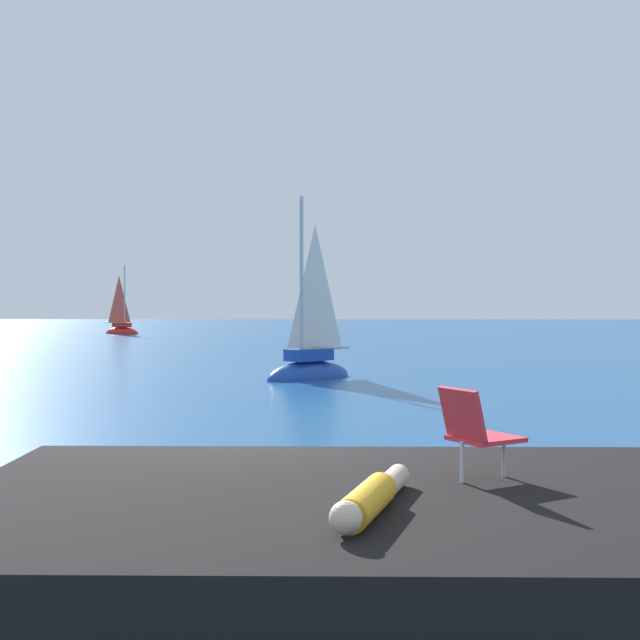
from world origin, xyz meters
name	(u,v)px	position (x,y,z in m)	size (l,w,h in m)	color
ground_plane	(251,499)	(0.00, 0.00, 0.00)	(160.00, 160.00, 0.00)	navy
shore_ledge	(371,542)	(1.25, -3.16, 0.40)	(6.72, 4.16, 0.81)	black
boulder_seaward	(199,514)	(-0.50, -0.70, 0.00)	(0.98, 0.79, 0.54)	black
boulder_inland	(426,510)	(2.00, -0.51, 0.00)	(1.09, 0.87, 0.60)	black
sailboat_near	(309,368)	(0.39, 14.79, 0.31)	(2.92, 2.81, 5.76)	#193D99
sailboat_far	(122,330)	(-12.17, 44.49, 0.26)	(2.64, 1.86, 4.79)	red
person_sunbather	(371,498)	(1.21, -3.86, 0.92)	(0.67, 1.72, 0.25)	gold
beach_chair	(475,429)	(2.15, -2.74, 1.25)	(0.76, 0.72, 0.80)	#E03342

